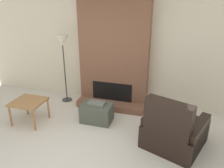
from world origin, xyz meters
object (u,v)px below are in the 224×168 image
Objects in this scene: ottoman at (97,112)px; floor_lamp_left at (63,45)px; side_table at (29,104)px; armchair at (173,132)px.

floor_lamp_left is at bearing 146.00° from ottoman.
side_table reaches higher than ottoman.
ottoman is at bearing -34.00° from floor_lamp_left.
ottoman is 0.38× the size of floor_lamp_left.
armchair reaches higher than ottoman.
ottoman is 1.47m from side_table.
floor_lamp_left reaches higher than side_table.
armchair is at bearing 0.33° from side_table.
side_table is 0.38× the size of floor_lamp_left.
floor_lamp_left is (-1.13, 0.76, 1.27)m from ottoman.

